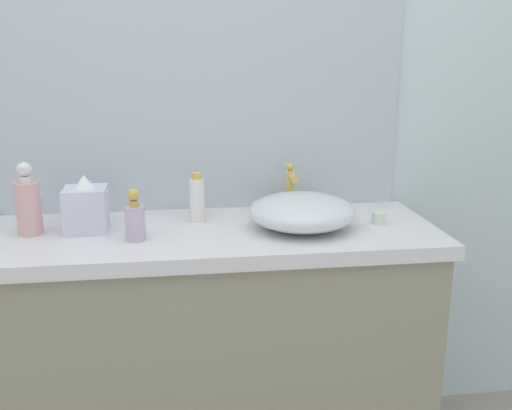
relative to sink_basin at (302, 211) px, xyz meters
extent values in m
cube|color=silver|center=(-0.36, 0.32, 0.38)|extent=(6.00, 0.06, 2.60)
cube|color=gray|center=(-0.30, 0.02, -0.51)|extent=(1.41, 0.48, 0.82)
cube|color=silver|center=(-0.30, 0.02, -0.08)|extent=(1.45, 0.52, 0.04)
cube|color=#B2BCC6|center=(-0.30, 0.28, 0.53)|extent=(1.39, 0.01, 1.17)
ellipsoid|color=silver|center=(0.00, 0.00, 0.00)|extent=(0.34, 0.33, 0.11)
cylinder|color=gold|center=(0.00, 0.20, 0.02)|extent=(0.03, 0.03, 0.14)
cylinder|color=gold|center=(0.00, 0.16, 0.08)|extent=(0.02, 0.08, 0.02)
sphere|color=gold|center=(0.00, 0.21, 0.10)|extent=(0.03, 0.03, 0.03)
cylinder|color=#C1A8C6|center=(-0.52, -0.05, 0.00)|extent=(0.06, 0.06, 0.10)
cylinder|color=gold|center=(-0.52, -0.05, 0.06)|extent=(0.03, 0.03, 0.02)
sphere|color=gold|center=(-0.52, -0.05, 0.09)|extent=(0.04, 0.04, 0.04)
cylinder|color=gold|center=(-0.52, -0.07, 0.09)|extent=(0.02, 0.02, 0.02)
cylinder|color=white|center=(-0.33, 0.12, 0.02)|extent=(0.05, 0.05, 0.14)
cylinder|color=#DCB150|center=(-0.33, 0.12, 0.10)|extent=(0.03, 0.03, 0.02)
cylinder|color=#D8A2A3|center=(-0.84, 0.05, 0.03)|extent=(0.07, 0.07, 0.16)
cylinder|color=silver|center=(-0.84, 0.05, 0.12)|extent=(0.03, 0.03, 0.02)
sphere|color=silver|center=(-0.84, 0.05, 0.15)|extent=(0.04, 0.04, 0.04)
cylinder|color=silver|center=(-0.84, 0.04, 0.15)|extent=(0.02, 0.02, 0.02)
cube|color=silver|center=(-0.67, 0.06, 0.02)|extent=(0.13, 0.13, 0.14)
cone|color=white|center=(-0.67, 0.06, 0.10)|extent=(0.07, 0.07, 0.04)
cylinder|color=silver|center=(0.26, 0.01, -0.03)|extent=(0.04, 0.04, 0.04)
camera|label=1|loc=(-0.38, -1.68, 0.48)|focal=39.60mm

